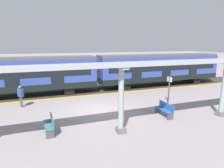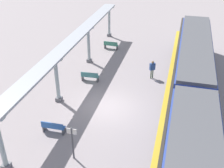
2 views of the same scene
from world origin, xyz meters
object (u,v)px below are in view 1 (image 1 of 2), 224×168
(train_near_carriage, at_px, (14,76))
(bench_mid_platform, at_px, (165,109))
(canopy_pillar_third, at_px, (121,100))
(bench_extra_slot, at_px, (50,125))
(passenger_waiting_near_edge, at_px, (20,94))
(platform_info_sign, at_px, (169,87))
(canopy_pillar_fourth, at_px, (224,89))
(train_far_carriage, at_px, (160,69))

(train_near_carriage, relative_size, bench_mid_platform, 9.46)
(canopy_pillar_third, height_order, bench_extra_slot, canopy_pillar_third)
(bench_extra_slot, bearing_deg, train_near_carriage, -162.55)
(train_near_carriage, distance_m, passenger_waiting_near_edge, 3.49)
(platform_info_sign, bearing_deg, canopy_pillar_fourth, 26.59)
(canopy_pillar_fourth, bearing_deg, bench_mid_platform, -109.53)
(train_near_carriage, xyz_separation_m, canopy_pillar_fourth, (9.62, 13.17, -0.04))
(train_near_carriage, relative_size, platform_info_sign, 6.48)
(canopy_pillar_third, xyz_separation_m, canopy_pillar_fourth, (0.00, 7.05, 0.00))
(train_far_carriage, bearing_deg, train_near_carriage, -90.00)
(canopy_pillar_fourth, bearing_deg, canopy_pillar_third, -90.00)
(canopy_pillar_third, xyz_separation_m, bench_extra_slot, (-1.30, -3.50, -1.35))
(passenger_waiting_near_edge, bearing_deg, bench_mid_platform, 60.40)
(train_far_carriage, xyz_separation_m, platform_info_sign, (6.31, -3.33, -0.51))
(train_near_carriage, xyz_separation_m, passenger_waiting_near_edge, (3.31, 0.76, -0.81))
(train_near_carriage, height_order, bench_mid_platform, train_near_carriage)
(bench_mid_platform, bearing_deg, canopy_pillar_third, -71.19)
(train_far_carriage, distance_m, platform_info_sign, 7.16)
(canopy_pillar_third, bearing_deg, bench_extra_slot, -110.39)
(train_near_carriage, xyz_separation_m, train_far_carriage, (0.00, 14.85, 0.00))
(train_near_carriage, height_order, passenger_waiting_near_edge, train_near_carriage)
(bench_extra_slot, distance_m, platform_info_sign, 9.17)
(canopy_pillar_fourth, xyz_separation_m, passenger_waiting_near_edge, (-6.31, -12.41, -0.77))
(bench_mid_platform, distance_m, platform_info_sign, 2.89)
(bench_mid_platform, bearing_deg, platform_info_sign, 139.24)
(bench_mid_platform, bearing_deg, canopy_pillar_fourth, 70.47)
(bench_extra_slot, bearing_deg, bench_mid_platform, 89.38)
(bench_mid_platform, xyz_separation_m, platform_info_sign, (-2.09, 1.80, 0.89))
(canopy_pillar_fourth, distance_m, platform_info_sign, 3.73)
(canopy_pillar_third, xyz_separation_m, platform_info_sign, (-3.31, 5.40, -0.47))
(bench_extra_slot, height_order, passenger_waiting_near_edge, passenger_waiting_near_edge)
(bench_mid_platform, height_order, platform_info_sign, platform_info_sign)
(train_far_carriage, height_order, passenger_waiting_near_edge, train_far_carriage)
(canopy_pillar_third, height_order, bench_mid_platform, canopy_pillar_third)
(canopy_pillar_fourth, distance_m, bench_mid_platform, 3.91)
(passenger_waiting_near_edge, bearing_deg, canopy_pillar_third, 40.32)
(platform_info_sign, bearing_deg, bench_mid_platform, -40.76)
(canopy_pillar_third, relative_size, bench_mid_platform, 2.35)
(bench_extra_slot, bearing_deg, canopy_pillar_fourth, 82.97)
(bench_mid_platform, bearing_deg, passenger_waiting_near_edge, -119.60)
(train_far_carriage, xyz_separation_m, canopy_pillar_third, (9.62, -8.73, -0.04))
(train_near_carriage, bearing_deg, canopy_pillar_fourth, 53.85)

